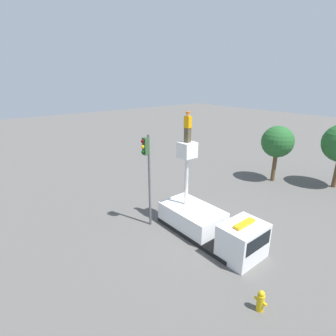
{
  "coord_description": "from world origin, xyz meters",
  "views": [
    {
      "loc": [
        9.31,
        -10.2,
        8.9
      ],
      "look_at": [
        -2.13,
        -0.9,
        3.8
      ],
      "focal_mm": 28.0,
      "sensor_mm": 36.0,
      "label": 1
    }
  ],
  "objects_px": {
    "bucket_truck": "(207,224)",
    "worker": "(188,127)",
    "traffic_light_pole": "(147,164)",
    "traffic_cone_rear": "(165,206)",
    "fire_hydrant": "(261,301)",
    "tree_right_bg": "(277,142)"
  },
  "relations": [
    {
      "from": "traffic_cone_rear",
      "to": "traffic_light_pole",
      "type": "bearing_deg",
      "value": -68.58
    },
    {
      "from": "bucket_truck",
      "to": "worker",
      "type": "xyz_separation_m",
      "value": [
        -1.87,
        0.0,
        5.4
      ]
    },
    {
      "from": "bucket_truck",
      "to": "traffic_light_pole",
      "type": "xyz_separation_m",
      "value": [
        -3.21,
        -1.93,
        3.27
      ]
    },
    {
      "from": "bucket_truck",
      "to": "worker",
      "type": "distance_m",
      "value": 5.71
    },
    {
      "from": "bucket_truck",
      "to": "fire_hydrant",
      "type": "bearing_deg",
      "value": -24.05
    },
    {
      "from": "traffic_cone_rear",
      "to": "tree_right_bg",
      "type": "distance_m",
      "value": 11.76
    },
    {
      "from": "traffic_light_pole",
      "to": "tree_right_bg",
      "type": "relative_size",
      "value": 1.17
    },
    {
      "from": "bucket_truck",
      "to": "fire_hydrant",
      "type": "relative_size",
      "value": 6.88
    },
    {
      "from": "worker",
      "to": "tree_right_bg",
      "type": "relative_size",
      "value": 0.35
    },
    {
      "from": "traffic_light_pole",
      "to": "fire_hydrant",
      "type": "distance_m",
      "value": 8.92
    },
    {
      "from": "worker",
      "to": "traffic_cone_rear",
      "type": "bearing_deg",
      "value": 178.72
    },
    {
      "from": "fire_hydrant",
      "to": "traffic_cone_rear",
      "type": "xyz_separation_m",
      "value": [
        -8.91,
        2.25,
        -0.1
      ]
    },
    {
      "from": "fire_hydrant",
      "to": "traffic_cone_rear",
      "type": "relative_size",
      "value": 1.24
    },
    {
      "from": "tree_right_bg",
      "to": "traffic_cone_rear",
      "type": "bearing_deg",
      "value": -98.34
    },
    {
      "from": "fire_hydrant",
      "to": "tree_right_bg",
      "type": "relative_size",
      "value": 0.19
    },
    {
      "from": "bucket_truck",
      "to": "worker",
      "type": "relative_size",
      "value": 3.77
    },
    {
      "from": "bucket_truck",
      "to": "tree_right_bg",
      "type": "distance_m",
      "value": 11.8
    },
    {
      "from": "worker",
      "to": "traffic_cone_rear",
      "type": "distance_m",
      "value": 6.24
    },
    {
      "from": "worker",
      "to": "tree_right_bg",
      "type": "bearing_deg",
      "value": 92.43
    },
    {
      "from": "traffic_light_pole",
      "to": "traffic_cone_rear",
      "type": "bearing_deg",
      "value": 111.42
    },
    {
      "from": "worker",
      "to": "tree_right_bg",
      "type": "height_order",
      "value": "worker"
    },
    {
      "from": "traffic_light_pole",
      "to": "fire_hydrant",
      "type": "bearing_deg",
      "value": -1.87
    }
  ]
}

